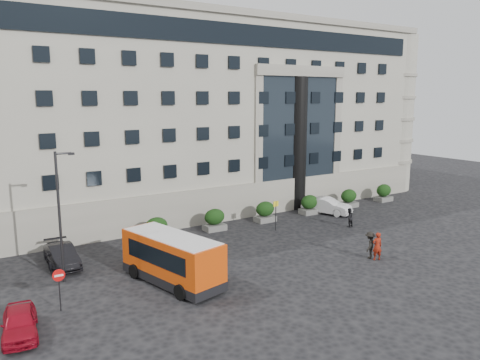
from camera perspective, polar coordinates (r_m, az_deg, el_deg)
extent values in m
plane|color=black|center=(32.78, 1.80, -9.70)|extent=(120.00, 120.00, 0.00)
cube|color=gray|center=(52.96, -6.19, 7.82)|extent=(44.00, 24.00, 18.00)
cylinder|color=black|center=(46.50, 7.01, 4.39)|extent=(1.80, 1.80, 13.00)
cube|color=#5C5C5A|center=(37.49, -10.11, -6.87)|extent=(1.80, 1.20, 0.50)
ellipsoid|color=black|center=(37.23, -10.16, -5.52)|extent=(1.80, 1.26, 1.34)
cube|color=#5C5C5A|center=(39.63, -3.11, -5.78)|extent=(1.80, 1.20, 0.50)
ellipsoid|color=black|center=(39.39, -3.12, -4.50)|extent=(1.80, 1.26, 1.34)
cube|color=#5C5C5A|center=(42.31, 3.07, -4.74)|extent=(1.80, 1.20, 0.50)
ellipsoid|color=black|center=(42.08, 3.08, -3.53)|extent=(1.80, 1.26, 1.34)
cube|color=#5C5C5A|center=(45.43, 8.44, -3.79)|extent=(1.80, 1.20, 0.50)
ellipsoid|color=black|center=(45.22, 8.47, -2.66)|extent=(1.80, 1.26, 1.34)
cube|color=#5C5C5A|center=(48.90, 13.08, -2.95)|extent=(1.80, 1.20, 0.50)
ellipsoid|color=black|center=(48.70, 13.12, -1.89)|extent=(1.80, 1.26, 1.34)
cube|color=#5C5C5A|center=(52.66, 17.07, -2.20)|extent=(1.80, 1.20, 0.50)
ellipsoid|color=black|center=(52.48, 17.13, -1.22)|extent=(1.80, 1.26, 1.34)
cylinder|color=#262628|center=(29.87, -21.13, -4.37)|extent=(0.16, 0.16, 8.00)
cylinder|color=#262628|center=(29.27, -20.75, 3.05)|extent=(0.90, 0.12, 0.12)
cube|color=black|center=(29.36, -19.89, 3.03)|extent=(0.35, 0.18, 0.14)
cylinder|color=#262628|center=(39.35, 4.38, -4.40)|extent=(0.08, 0.08, 2.50)
cube|color=yellow|center=(39.10, 4.40, -2.91)|extent=(0.50, 0.06, 0.45)
cylinder|color=#262628|center=(26.84, -21.13, -12.53)|extent=(0.08, 0.08, 2.20)
cylinder|color=red|center=(26.46, -21.23, -10.77)|extent=(0.64, 0.05, 0.64)
cube|color=white|center=(26.42, -21.22, -10.80)|extent=(0.45, 0.04, 0.10)
cube|color=#CE4009|center=(28.71, -8.29, -9.07)|extent=(4.02, 7.42, 2.37)
cube|color=black|center=(29.16, -8.22, -11.45)|extent=(4.07, 7.47, 0.55)
cube|color=black|center=(28.64, -8.30, -8.64)|extent=(3.71, 5.93, 1.06)
cube|color=silver|center=(28.36, -8.35, -6.90)|extent=(3.82, 7.05, 0.18)
cylinder|color=black|center=(26.83, -7.27, -13.41)|extent=(0.49, 0.94, 0.90)
cylinder|color=black|center=(28.27, -3.37, -12.07)|extent=(0.49, 0.94, 0.90)
cylinder|color=black|center=(30.24, -12.74, -10.80)|extent=(0.49, 0.94, 0.90)
cylinder|color=black|center=(31.52, -9.02, -9.78)|extent=(0.49, 0.94, 0.90)
cylinder|color=black|center=(39.48, -26.22, -6.61)|extent=(0.28, 0.90, 0.89)
cylinder|color=black|center=(42.86, -26.72, -5.38)|extent=(0.28, 0.90, 0.89)
imported|color=maroon|center=(25.23, -25.28, -15.43)|extent=(2.06, 4.04, 1.32)
imported|color=black|center=(33.48, -20.87, -8.66)|extent=(1.65, 4.40, 1.44)
imported|color=black|center=(34.08, -21.07, -8.47)|extent=(2.04, 4.53, 1.29)
imported|color=silver|center=(45.69, 10.53, -3.10)|extent=(3.43, 4.96, 1.55)
imported|color=maroon|center=(33.80, 16.38, -7.75)|extent=(0.82, 0.66, 1.96)
imported|color=black|center=(41.50, 13.15, -4.48)|extent=(0.87, 0.71, 1.65)
imported|color=black|center=(34.01, 15.55, -7.64)|extent=(1.42, 1.23, 1.90)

